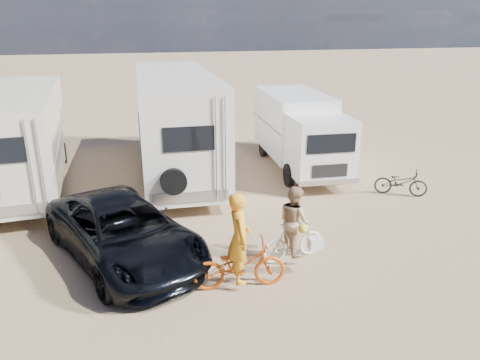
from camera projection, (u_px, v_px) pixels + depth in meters
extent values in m
plane|color=tan|center=(230.00, 267.00, 10.35)|extent=(140.00, 140.00, 0.00)
imported|color=black|center=(124.00, 231.00, 10.52)|extent=(4.07, 5.49, 1.39)
imported|color=#C14908|center=(239.00, 265.00, 9.45)|extent=(1.98, 0.81, 1.02)
imported|color=silver|center=(293.00, 240.00, 10.58)|extent=(1.62, 0.75, 0.94)
imported|color=orange|center=(239.00, 246.00, 9.30)|extent=(0.51, 0.73, 1.91)
imported|color=tan|center=(294.00, 227.00, 10.47)|extent=(0.75, 0.89, 1.61)
imported|color=black|center=(401.00, 182.00, 14.48)|extent=(1.67, 1.28, 0.84)
cube|color=navy|center=(101.00, 206.00, 13.13)|extent=(0.69, 0.60, 0.47)
cube|color=#85614C|center=(190.00, 189.00, 14.57)|extent=(0.46, 0.46, 0.37)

